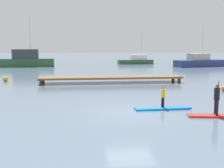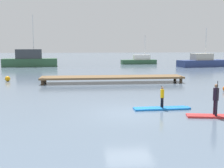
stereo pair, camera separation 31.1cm
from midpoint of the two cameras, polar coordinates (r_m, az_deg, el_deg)
ground_plane at (r=15.49m, az=3.95°, el=-5.66°), size 240.00×240.00×0.00m
paddleboard_near at (r=16.54m, az=10.29°, el=-4.74°), size 3.21×0.79×0.10m
paddler_child_solo at (r=16.41m, az=10.35°, el=-2.30°), size 0.21×0.41×1.21m
paddleboard_far at (r=15.55m, az=21.22°, el=-5.93°), size 3.45×1.21×0.10m
paddler_adult at (r=15.27m, az=20.25°, el=-2.49°), size 0.32×0.49×1.75m
fishing_boat_white_large at (r=50.16m, az=17.51°, el=4.16°), size 8.85×4.33×6.32m
fishing_boat_green_midground at (r=49.88m, az=-15.68°, el=4.59°), size 8.89×2.60×8.44m
motor_boat_small_navy at (r=54.98m, az=5.57°, el=4.60°), size 6.68×2.21×5.37m
floating_dock at (r=27.58m, az=0.39°, el=1.32°), size 13.44×2.37×0.61m
mooring_buoy_mid at (r=30.37m, az=-19.53°, el=0.98°), size 0.52×0.52×0.52m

